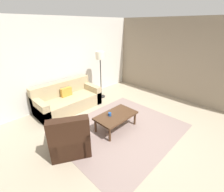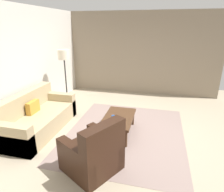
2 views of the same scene
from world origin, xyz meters
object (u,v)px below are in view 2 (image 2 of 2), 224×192
Objects in this scene: armchair_leather at (94,155)px; lamp_standing at (64,61)px; couch_main at (35,118)px; cup at (113,117)px; coffee_table at (119,119)px.

lamp_standing is (2.38, 1.65, 1.10)m from armchair_leather.
lamp_standing reaches higher than armchair_leather.
lamp_standing is at bearing 34.78° from armchair_leather.
armchair_leather is at bearing -118.94° from couch_main.
lamp_standing reaches higher than couch_main.
lamp_standing is (1.38, -0.15, 1.11)m from couch_main.
couch_main is at bearing 95.09° from cup.
armchair_leather is 12.35× the size of cup.
lamp_standing reaches higher than coffee_table.
coffee_table is 0.19m from cup.
cup is 0.05× the size of lamp_standing.
cup is (0.16, -1.84, 0.16)m from couch_main.
cup reaches higher than coffee_table.
armchair_leather is at bearing 174.52° from coffee_table.
cup is (1.16, -0.04, 0.15)m from armchair_leather.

